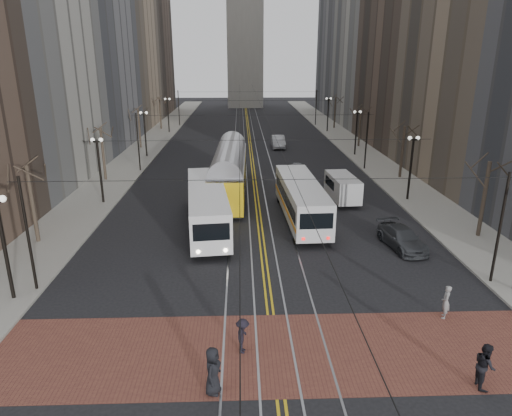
{
  "coord_description": "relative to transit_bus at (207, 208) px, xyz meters",
  "views": [
    {
      "loc": [
        -1.44,
        -21.14,
        12.41
      ],
      "look_at": [
        -0.46,
        7.23,
        3.0
      ],
      "focal_mm": 32.0,
      "sensor_mm": 36.0,
      "label": 1
    }
  ],
  "objects": [
    {
      "name": "rear_bus",
      "position": [
        7.3,
        1.5,
        -0.03
      ],
      "size": [
        3.09,
        12.16,
        3.15
      ],
      "primitive_type": "cube",
      "rotation": [
        0.0,
        0.0,
        0.04
      ],
      "color": "silver",
      "rests_on": "ground"
    },
    {
      "name": "building_left_mid",
      "position": [
        -21.5,
        34.45,
        15.39
      ],
      "size": [
        16.0,
        20.0,
        34.0
      ],
      "primitive_type": "cube",
      "color": "slate",
      "rests_on": "ground"
    },
    {
      "name": "sedan_parked",
      "position": [
        13.5,
        -4.21,
        -0.91
      ],
      "size": [
        2.69,
        5.05,
        1.39
      ],
      "primitive_type": "imported",
      "rotation": [
        0.0,
        0.0,
        0.16
      ],
      "color": "#383B3F",
      "rests_on": "ground"
    },
    {
      "name": "building_right_far",
      "position": [
        29.5,
        74.45,
        18.39
      ],
      "size": [
        16.0,
        20.0,
        40.0
      ],
      "primitive_type": "cube",
      "color": "slate",
      "rests_on": "ground"
    },
    {
      "name": "sedan_silver",
      "position": [
        8.0,
        32.37,
        -0.75
      ],
      "size": [
        1.81,
        5.17,
        1.7
      ],
      "primitive_type": "imported",
      "rotation": [
        0.0,
        0.0,
        -0.0
      ],
      "color": "#AAACB2",
      "rests_on": "ground"
    },
    {
      "name": "streetcar",
      "position": [
        1.5,
        9.07,
        0.24
      ],
      "size": [
        3.32,
        15.76,
        3.7
      ],
      "primitive_type": "cube",
      "rotation": [
        0.0,
        0.0,
        -0.03
      ],
      "color": "gold",
      "rests_on": "ground"
    },
    {
      "name": "pedestrian_c",
      "position": [
        12.02,
        -18.05,
        -0.64
      ],
      "size": [
        0.83,
        1.01,
        1.91
      ],
      "primitive_type": "imported",
      "rotation": [
        0.0,
        0.0,
        1.45
      ],
      "color": "black",
      "rests_on": "crosswalk_band"
    },
    {
      "name": "building_right_mid",
      "position": [
        29.5,
        34.45,
        15.39
      ],
      "size": [
        16.0,
        20.0,
        34.0
      ],
      "primitive_type": "cube",
      "color": "brown",
      "rests_on": "ground"
    },
    {
      "name": "pedestrian_d",
      "position": [
        2.57,
        -15.53,
        -0.78
      ],
      "size": [
        0.79,
        1.15,
        1.63
      ],
      "primitive_type": "imported",
      "rotation": [
        0.0,
        0.0,
        1.39
      ],
      "color": "black",
      "rests_on": "crosswalk_band"
    },
    {
      "name": "pedestrian_b",
      "position": [
        12.66,
        -13.05,
        -0.73
      ],
      "size": [
        0.64,
        0.75,
        1.74
      ],
      "primitive_type": "imported",
      "rotation": [
        0.0,
        0.0,
        4.29
      ],
      "color": "gray",
      "rests_on": "crosswalk_band"
    },
    {
      "name": "crosswalk_band",
      "position": [
        4.0,
        -15.55,
        -1.6
      ],
      "size": [
        25.0,
        6.0,
        0.01
      ],
      "primitive_type": "cube",
      "color": "brown",
      "rests_on": "ground"
    },
    {
      "name": "ground",
      "position": [
        4.0,
        -11.55,
        -1.61
      ],
      "size": [
        260.0,
        260.0,
        0.0
      ],
      "primitive_type": "plane",
      "color": "black",
      "rests_on": "ground"
    },
    {
      "name": "building_left_far",
      "position": [
        -21.5,
        74.45,
        18.39
      ],
      "size": [
        16.0,
        20.0,
        40.0
      ],
      "primitive_type": "cube",
      "color": "brown",
      "rests_on": "ground"
    },
    {
      "name": "trolley_wires",
      "position": [
        4.0,
        23.29,
        2.17
      ],
      "size": [
        25.96,
        120.0,
        6.6
      ],
      "color": "black",
      "rests_on": "ground"
    },
    {
      "name": "lamp_posts",
      "position": [
        4.0,
        17.2,
        1.19
      ],
      "size": [
        27.6,
        57.2,
        5.6
      ],
      "color": "black",
      "rests_on": "ground"
    },
    {
      "name": "sidewalk_right",
      "position": [
        19.0,
        33.45,
        -1.53
      ],
      "size": [
        5.0,
        140.0,
        0.15
      ],
      "primitive_type": "cube",
      "color": "gray",
      "rests_on": "ground"
    },
    {
      "name": "transit_bus",
      "position": [
        0.0,
        0.0,
        0.0
      ],
      "size": [
        4.06,
        13.06,
        3.21
      ],
      "primitive_type": "cube",
      "rotation": [
        0.0,
        0.0,
        0.11
      ],
      "color": "white",
      "rests_on": "ground"
    },
    {
      "name": "cargo_van",
      "position": [
        11.67,
        6.38,
        -0.43
      ],
      "size": [
        2.39,
        5.44,
        2.35
      ],
      "primitive_type": "cube",
      "rotation": [
        0.0,
        0.0,
        0.07
      ],
      "color": "silver",
      "rests_on": "ground"
    },
    {
      "name": "sedan_grey",
      "position": [
        8.65,
        15.16,
        -0.83
      ],
      "size": [
        2.56,
        4.78,
        1.55
      ],
      "primitive_type": "imported",
      "rotation": [
        0.0,
        0.0,
        -0.17
      ],
      "color": "#414549",
      "rests_on": "ground"
    },
    {
      "name": "streetcar_rails",
      "position": [
        4.0,
        33.45,
        -1.6
      ],
      "size": [
        4.8,
        130.0,
        0.02
      ],
      "primitive_type": "cube",
      "color": "gray",
      "rests_on": "ground"
    },
    {
      "name": "centre_lines",
      "position": [
        4.0,
        33.45,
        -1.6
      ],
      "size": [
        0.42,
        130.0,
        0.01
      ],
      "primitive_type": "cube",
      "color": "gold",
      "rests_on": "ground"
    },
    {
      "name": "street_trees",
      "position": [
        4.0,
        23.7,
        1.19
      ],
      "size": [
        31.68,
        53.28,
        5.6
      ],
      "color": "#382D23",
      "rests_on": "ground"
    },
    {
      "name": "pedestrian_a",
      "position": [
        1.41,
        -18.05,
        -0.61
      ],
      "size": [
        0.85,
        1.09,
        1.97
      ],
      "primitive_type": "imported",
      "rotation": [
        0.0,
        0.0,
        1.31
      ],
      "color": "black",
      "rests_on": "crosswalk_band"
    },
    {
      "name": "sidewalk_left",
      "position": [
        -11.0,
        33.45,
        -1.53
      ],
      "size": [
        5.0,
        140.0,
        0.15
      ],
      "primitive_type": "cube",
      "color": "gray",
      "rests_on": "ground"
    }
  ]
}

